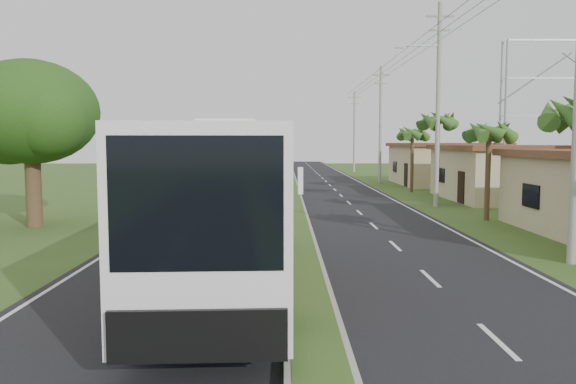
{
  "coord_description": "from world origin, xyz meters",
  "views": [
    {
      "loc": [
        -0.58,
        -15.45,
        3.81
      ],
      "look_at": [
        -0.45,
        7.52,
        1.8
      ],
      "focal_mm": 35.0,
      "sensor_mm": 36.0,
      "label": 1
    }
  ],
  "objects": [
    {
      "name": "motorcyclist",
      "position": [
        -1.97,
        11.82,
        0.76
      ],
      "size": [
        1.69,
        0.56,
        2.15
      ],
      "rotation": [
        0.0,
        0.0,
        -0.06
      ],
      "color": "black",
      "rests_on": "ground"
    },
    {
      "name": "utility_pole_d",
      "position": [
        8.5,
        58.0,
        5.42
      ],
      "size": [
        1.6,
        0.28,
        10.5
      ],
      "color": "gray",
      "rests_on": "ground"
    },
    {
      "name": "ground",
      "position": [
        0.0,
        0.0,
        0.0
      ],
      "size": [
        180.0,
        180.0,
        0.0
      ],
      "primitive_type": "plane",
      "color": "#3A521E",
      "rests_on": "ground"
    },
    {
      "name": "shop_mid",
      "position": [
        14.0,
        22.0,
        1.86
      ],
      "size": [
        7.6,
        10.6,
        3.67
      ],
      "color": "tan",
      "rests_on": "ground"
    },
    {
      "name": "coach_bus_far",
      "position": [
        -2.2,
        59.81,
        2.0
      ],
      "size": [
        3.17,
        12.2,
        3.52
      ],
      "rotation": [
        0.0,
        0.0,
        -0.05
      ],
      "color": "silver",
      "rests_on": "ground"
    },
    {
      "name": "utility_pole_b",
      "position": [
        8.47,
        18.0,
        6.26
      ],
      "size": [
        3.2,
        0.28,
        12.0
      ],
      "color": "gray",
      "rests_on": "ground"
    },
    {
      "name": "road_asphalt",
      "position": [
        0.0,
        20.0,
        0.01
      ],
      "size": [
        14.0,
        160.0,
        0.02
      ],
      "primitive_type": "cube",
      "color": "black",
      "rests_on": "ground"
    },
    {
      "name": "palm_verge_b",
      "position": [
        9.4,
        12.0,
        4.36
      ],
      "size": [
        2.4,
        2.4,
        5.05
      ],
      "color": "#473321",
      "rests_on": "ground"
    },
    {
      "name": "palm_verge_c",
      "position": [
        8.8,
        19.0,
        5.12
      ],
      "size": [
        2.4,
        2.4,
        5.85
      ],
      "color": "#473321",
      "rests_on": "ground"
    },
    {
      "name": "billboard_lattice",
      "position": [
        22.0,
        30.0,
        6.82
      ],
      "size": [
        10.18,
        1.18,
        12.07
      ],
      "color": "gray",
      "rests_on": "ground"
    },
    {
      "name": "palm_verge_d",
      "position": [
        9.3,
        28.0,
        4.55
      ],
      "size": [
        2.4,
        2.4,
        5.25
      ],
      "color": "#473321",
      "rests_on": "ground"
    },
    {
      "name": "median_strip",
      "position": [
        0.0,
        20.0,
        0.1
      ],
      "size": [
        1.2,
        160.0,
        0.18
      ],
      "color": "gray",
      "rests_on": "ground"
    },
    {
      "name": "shop_far",
      "position": [
        14.0,
        36.0,
        1.93
      ],
      "size": [
        8.6,
        11.6,
        3.82
      ],
      "color": "tan",
      "rests_on": "ground"
    },
    {
      "name": "coach_bus_main",
      "position": [
        -2.19,
        -0.24,
        2.45
      ],
      "size": [
        3.45,
        13.91,
        4.46
      ],
      "rotation": [
        0.0,
        0.0,
        0.04
      ],
      "color": "white",
      "rests_on": "ground"
    },
    {
      "name": "utility_pole_c",
      "position": [
        8.5,
        38.0,
        5.67
      ],
      "size": [
        1.6,
        0.28,
        11.0
      ],
      "color": "gray",
      "rests_on": "ground"
    },
    {
      "name": "shade_tree",
      "position": [
        -12.11,
        10.02,
        5.03
      ],
      "size": [
        6.3,
        6.0,
        7.54
      ],
      "color": "#473321",
      "rests_on": "ground"
    },
    {
      "name": "lane_edge_right",
      "position": [
        6.7,
        20.0,
        0.0
      ],
      "size": [
        0.12,
        160.0,
        0.01
      ],
      "primitive_type": "cube",
      "color": "silver",
      "rests_on": "ground"
    },
    {
      "name": "lane_edge_left",
      "position": [
        -6.7,
        20.0,
        0.0
      ],
      "size": [
        0.12,
        160.0,
        0.01
      ],
      "primitive_type": "cube",
      "color": "silver",
      "rests_on": "ground"
    }
  ]
}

